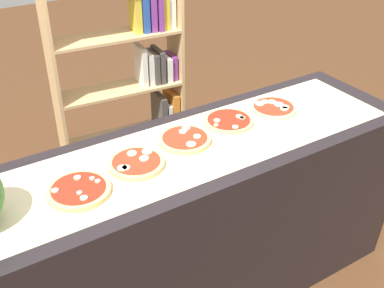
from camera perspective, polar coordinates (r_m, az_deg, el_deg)
The scene contains 8 objects.
counter at distance 2.39m, azimuth 0.00°, elevation -9.88°, with size 2.18×0.63×0.93m, color black.
parchment_paper at distance 2.11m, azimuth 0.00°, elevation -0.44°, with size 1.97×0.49×0.00m, color beige.
pizza_mushroom_0 at distance 1.89m, azimuth -13.31°, elevation -5.37°, with size 0.25×0.25×0.03m.
pizza_mozzarella_1 at distance 2.00m, azimuth -6.64°, elevation -2.25°, with size 0.24×0.24×0.03m.
pizza_mozzarella_2 at distance 2.15m, azimuth -0.85°, elevation 0.58°, with size 0.24×0.24×0.03m.
pizza_mushroom_3 at distance 2.31m, azimuth 4.41°, elevation 2.78°, with size 0.24×0.24×0.02m.
pizza_mozzarella_4 at distance 2.45m, azimuth 9.67°, elevation 4.30°, with size 0.23×0.23×0.02m.
bookshelf at distance 3.19m, azimuth -6.52°, elevation 6.98°, with size 0.85×0.31×1.44m.
Camera 1 is at (-0.94, -1.51, 2.06)m, focal length 44.84 mm.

